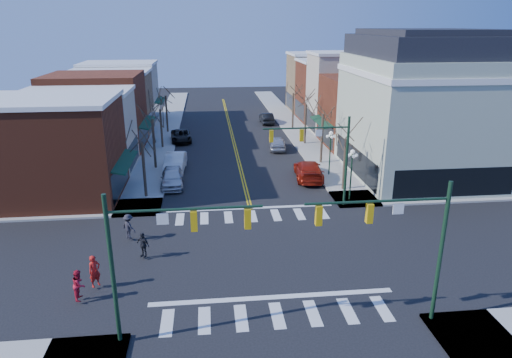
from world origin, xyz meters
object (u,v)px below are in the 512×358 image
object	(u,v)px
victorian_corner	(423,105)
lamppost_corner	(352,166)
pedestrian_red_b	(79,285)
pedestrian_red_a	(95,271)
car_right_near	(308,170)
lamppost_midblock	(330,146)
pedestrian_dark_a	(143,245)
pedestrian_dark_b	(129,226)
car_right_mid	(278,143)
car_right_far	(267,118)
car_left_near	(172,177)
car_left_mid	(175,162)
car_left_far	(181,136)

from	to	relation	value
victorian_corner	lamppost_corner	size ratio (longest dim) A/B	3.29
pedestrian_red_b	pedestrian_red_a	bearing A→B (deg)	-26.27
car_right_near	lamppost_midblock	bearing A→B (deg)	-157.29
pedestrian_dark_a	pedestrian_dark_b	xyz separation A→B (m)	(-1.25, 2.66, 0.06)
pedestrian_dark_b	car_right_mid	bearing A→B (deg)	-80.23
victorian_corner	pedestrian_red_b	distance (m)	32.73
car_right_mid	pedestrian_red_b	size ratio (longest dim) A/B	2.69
car_right_mid	pedestrian_dark_a	bearing A→B (deg)	70.49
car_right_far	pedestrian_red_a	distance (m)	44.75
pedestrian_red_a	car_right_mid	bearing A→B (deg)	20.26
pedestrian_red_b	pedestrian_dark_a	world-z (taller)	pedestrian_red_b
car_right_near	victorian_corner	bearing A→B (deg)	-173.43
victorian_corner	lamppost_corner	distance (m)	10.89
lamppost_midblock	pedestrian_dark_a	size ratio (longest dim) A/B	2.69
lamppost_corner	pedestrian_dark_b	bearing A→B (deg)	-162.06
lamppost_corner	lamppost_midblock	distance (m)	6.50
lamppost_midblock	car_right_mid	world-z (taller)	lamppost_midblock
car_left_near	pedestrian_red_a	bearing A→B (deg)	-102.85
car_right_mid	car_right_far	world-z (taller)	car_right_far
car_left_mid	car_right_mid	size ratio (longest dim) A/B	1.17
car_right_mid	car_right_far	xyz separation A→B (m)	(0.61, 14.55, 0.01)
lamppost_midblock	pedestrian_dark_b	xyz separation A→B (m)	(-16.75, -11.92, -1.95)
victorian_corner	car_left_far	xyz separation A→B (m)	(-22.90, 15.43, -5.95)
pedestrian_red_a	car_right_far	bearing A→B (deg)	28.13
lamppost_corner	pedestrian_red_b	xyz separation A→B (m)	(-18.20, -12.35, -1.98)
victorian_corner	pedestrian_dark_b	bearing A→B (deg)	-155.49
pedestrian_red_b	pedestrian_dark_a	distance (m)	5.05
car_right_mid	car_right_far	distance (m)	14.56
lamppost_midblock	pedestrian_dark_b	size ratio (longest dim) A/B	2.51
lamppost_corner	car_right_near	bearing A→B (deg)	110.13
lamppost_corner	car_left_near	world-z (taller)	lamppost_corner
lamppost_midblock	car_left_far	world-z (taller)	lamppost_midblock
car_left_mid	car_right_mid	world-z (taller)	car_left_mid
victorian_corner	car_left_near	world-z (taller)	victorian_corner
victorian_corner	car_right_mid	distance (m)	16.77
lamppost_corner	victorian_corner	bearing A→B (deg)	35.86
victorian_corner	pedestrian_dark_a	world-z (taller)	victorian_corner
pedestrian_red_b	car_left_far	bearing A→B (deg)	-7.64
car_right_far	lamppost_midblock	bearing A→B (deg)	94.95
car_right_far	pedestrian_red_a	xyz separation A→B (m)	(-14.87, -42.20, 0.29)
car_left_near	car_left_far	bearing A→B (deg)	87.78
car_left_near	pedestrian_red_a	distance (m)	16.63
victorian_corner	car_left_far	bearing A→B (deg)	146.02
lamppost_corner	car_left_far	distance (m)	26.03
victorian_corner	pedestrian_red_b	world-z (taller)	victorian_corner
car_left_mid	car_left_far	world-z (taller)	car_left_mid
car_right_mid	pedestrian_dark_a	xyz separation A→B (m)	(-12.10, -24.55, 0.19)
victorian_corner	car_right_far	bearing A→B (deg)	113.91
lamppost_corner	car_right_far	size ratio (longest dim) A/B	0.93
car_left_near	pedestrian_red_a	size ratio (longest dim) A/B	2.67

